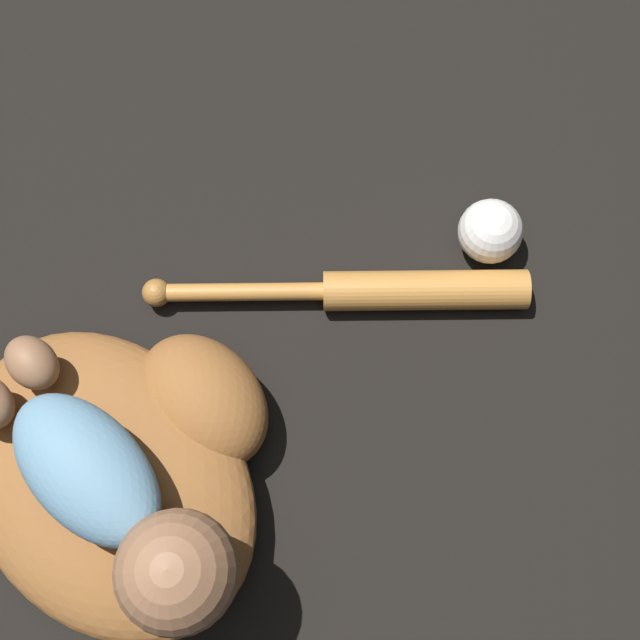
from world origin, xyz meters
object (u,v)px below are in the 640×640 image
(baby_figure, at_px, (120,507))
(baseball_bat, at_px, (385,291))
(baseball, at_px, (490,231))
(baseball_glove, at_px, (124,467))

(baby_figure, distance_m, baseball_bat, 0.40)
(baseball, bearing_deg, baseball_glove, -89.39)
(baseball_glove, xyz_separation_m, baseball_bat, (-0.02, 0.36, -0.03))
(baseball_bat, distance_m, baseball, 0.14)
(baby_figure, relative_size, baseball_bat, 0.90)
(baseball_glove, distance_m, baseball_bat, 0.36)
(baseball_bat, bearing_deg, baby_figure, -79.03)
(baseball_glove, distance_m, baby_figure, 0.11)
(baby_figure, xyz_separation_m, baseball_bat, (-0.07, 0.37, -0.13))
(baseball_bat, height_order, baseball, baseball)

